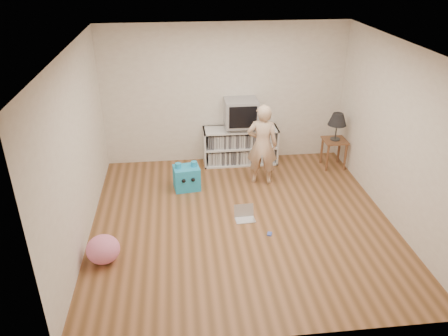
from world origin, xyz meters
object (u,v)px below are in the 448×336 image
Objects in this scene: plush_pink at (103,249)px; crt_tv at (241,112)px; person at (262,145)px; table_lamp at (338,120)px; plush_blue at (187,177)px; media_unit at (240,145)px; dvd_deck at (241,127)px; laptop at (245,215)px; side_table at (334,146)px.

crt_tv is at bearing 51.09° from plush_pink.
person is (0.25, -0.83, -0.30)m from crt_tv.
table_lamp is 1.03× the size of plush_blue.
person is 1.41m from plush_blue.
crt_tv reaches higher than media_unit.
laptop is (-0.22, -1.95, -0.68)m from dvd_deck.
plush_blue is 2.18m from plush_pink.
crt_tv is 1.17× the size of table_lamp.
media_unit reaches higher than side_table.
laptop is (-0.22, -1.97, -0.29)m from media_unit.
dvd_deck reaches higher than laptop.
table_lamp reaches higher than side_table.
plush_blue is at bearing 16.57° from person.
dvd_deck is 0.90× the size of plush_blue.
media_unit is 3.11× the size of dvd_deck.
table_lamp reaches higher than media_unit.
plush_pink is (-2.22, -2.77, -0.16)m from media_unit.
dvd_deck is 0.75× the size of crt_tv.
side_table is 1.57m from person.
dvd_deck is 0.87× the size of table_lamp.
person is at bearing 64.18° from laptop.
media_unit is 3.56m from plush_pink.
dvd_deck is at bearing 167.84° from table_lamp.
table_lamp is 2.65m from laptop.
dvd_deck reaches higher than plush_pink.
crt_tv is at bearing 167.95° from table_lamp.
crt_tv is at bearing 33.14° from plush_blue.
plush_pink is (-2.22, -2.75, -0.83)m from crt_tv.
table_lamp is at bearing -12.16° from dvd_deck.
crt_tv is 1.36× the size of plush_pink.
dvd_deck is at bearing 167.84° from side_table.
table_lamp is (1.72, -0.39, 0.59)m from media_unit.
crt_tv is 3.64m from plush_pink.
side_table is 2.52m from laptop.
crt_tv is at bearing 167.95° from side_table.
side_table is at bearing -12.16° from dvd_deck.
media_unit is at bearing 167.34° from side_table.
crt_tv is at bearing 80.43° from laptop.
plush_blue reaches higher than plush_pink.
table_lamp reaches higher than dvd_deck.
laptop is (-0.22, -1.95, -0.96)m from crt_tv.
crt_tv is 2.19m from laptop.
media_unit is 2.72× the size of table_lamp.
person is at bearing -73.55° from media_unit.
plush_pink is at bearing -128.91° from crt_tv.
person is (0.25, -0.83, -0.01)m from dvd_deck.
dvd_deck reaches higher than media_unit.
table_lamp reaches higher than plush_pink.
plush_blue is at bearing -139.12° from dvd_deck.
laptop is 0.63× the size of plush_blue.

